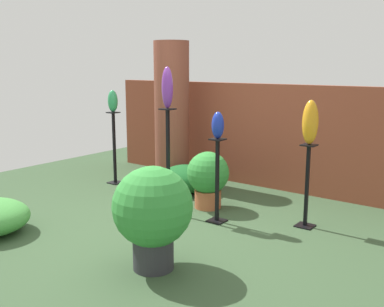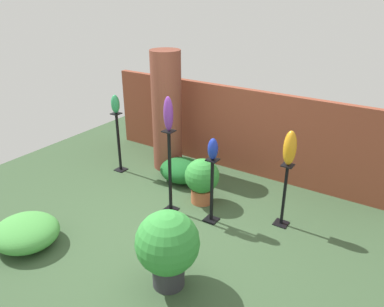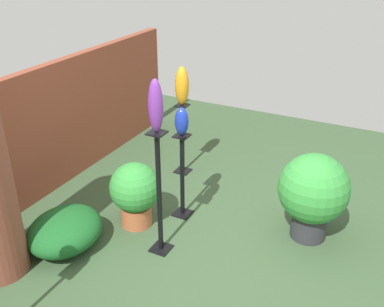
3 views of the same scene
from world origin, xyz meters
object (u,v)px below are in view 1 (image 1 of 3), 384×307
at_px(pedestal_jade, 114,151).
at_px(pedestal_violet, 168,166).
at_px(art_vase_violet, 167,88).
at_px(potted_plant_back_center, 208,177).
at_px(potted_plant_mid_left, 153,211).
at_px(brick_pillar, 172,113).
at_px(pedestal_amber, 307,190).
at_px(pedestal_cobalt, 217,185).
at_px(art_vase_amber, 310,122).
at_px(art_vase_jade, 113,101).
at_px(art_vase_cobalt, 218,125).

bearing_deg(pedestal_jade, pedestal_violet, -20.46).
height_order(art_vase_violet, potted_plant_back_center, art_vase_violet).
xyz_separation_m(art_vase_violet, potted_plant_mid_left, (0.92, -1.30, -1.03)).
distance_m(brick_pillar, pedestal_amber, 2.72).
distance_m(brick_pillar, potted_plant_mid_left, 3.21).
distance_m(pedestal_jade, pedestal_cobalt, 2.35).
xyz_separation_m(brick_pillar, pedestal_violet, (0.97, -1.24, -0.49)).
bearing_deg(pedestal_violet, brick_pillar, 127.99).
relative_size(art_vase_amber, potted_plant_back_center, 0.67).
xyz_separation_m(pedestal_cobalt, art_vase_violet, (-0.67, -0.10, 1.12)).
bearing_deg(art_vase_jade, pedestal_violet, -20.46).
xyz_separation_m(pedestal_jade, art_vase_violet, (1.62, -0.60, 1.06)).
distance_m(art_vase_cobalt, potted_plant_mid_left, 1.55).
xyz_separation_m(pedestal_violet, potted_plant_back_center, (0.27, 0.48, -0.19)).
height_order(brick_pillar, potted_plant_mid_left, brick_pillar).
distance_m(brick_pillar, art_vase_violet, 1.65).
bearing_deg(pedestal_violet, pedestal_amber, 20.23).
bearing_deg(pedestal_amber, art_vase_jade, 179.65).
xyz_separation_m(art_vase_jade, potted_plant_mid_left, (2.54, -1.90, -0.75)).
bearing_deg(pedestal_amber, brick_pillar, 165.57).
xyz_separation_m(art_vase_violet, art_vase_cobalt, (0.67, 0.10, -0.41)).
xyz_separation_m(pedestal_cobalt, art_vase_jade, (-2.29, 0.50, 0.84)).
xyz_separation_m(pedestal_violet, pedestal_cobalt, (0.67, 0.10, -0.15)).
bearing_deg(pedestal_violet, art_vase_cobalt, 8.71).
xyz_separation_m(art_vase_violet, potted_plant_back_center, (0.27, 0.48, -1.16)).
distance_m(pedestal_cobalt, art_vase_violet, 1.31).
bearing_deg(art_vase_jade, potted_plant_back_center, -3.84).
xyz_separation_m(pedestal_jade, potted_plant_mid_left, (2.54, -1.90, 0.04)).
distance_m(pedestal_amber, art_vase_violet, 2.04).
xyz_separation_m(pedestal_amber, art_vase_violet, (-1.59, -0.58, 1.14)).
height_order(art_vase_amber, potted_plant_back_center, art_vase_amber).
relative_size(pedestal_cobalt, art_vase_amber, 2.02).
distance_m(brick_pillar, pedestal_cobalt, 2.10).
distance_m(art_vase_jade, potted_plant_back_center, 2.09).
bearing_deg(pedestal_jade, potted_plant_mid_left, -36.88).
relative_size(pedestal_jade, pedestal_violet, 0.85).
xyz_separation_m(brick_pillar, art_vase_violet, (0.97, -1.24, 0.47)).
distance_m(art_vase_jade, art_vase_cobalt, 2.35).
bearing_deg(pedestal_jade, art_vase_amber, -0.35).
bearing_deg(art_vase_jade, pedestal_cobalt, -12.35).
height_order(brick_pillar, pedestal_amber, brick_pillar).
bearing_deg(pedestal_amber, pedestal_violet, -159.77).
relative_size(art_vase_cobalt, potted_plant_mid_left, 0.33).
distance_m(pedestal_violet, potted_plant_back_center, 0.58).
distance_m(pedestal_amber, art_vase_jade, 3.32).
bearing_deg(art_vase_jade, pedestal_jade, 0.00).
height_order(pedestal_violet, potted_plant_mid_left, pedestal_violet).
bearing_deg(potted_plant_mid_left, art_vase_amber, 70.41).
distance_m(art_vase_cobalt, art_vase_amber, 1.04).
bearing_deg(art_vase_cobalt, pedestal_jade, 167.65).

